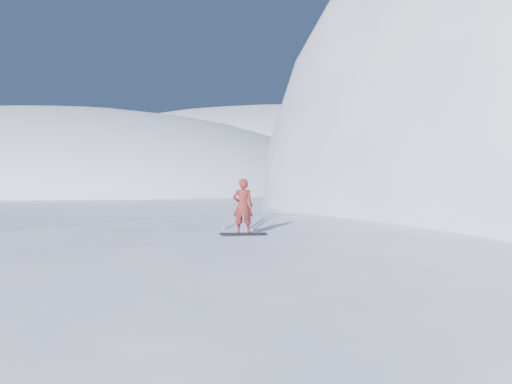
% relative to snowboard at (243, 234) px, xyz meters
% --- Properties ---
extents(ground, '(400.00, 400.00, 0.00)m').
position_rel_snowboard_xyz_m(ground, '(0.79, -0.90, -2.41)').
color(ground, white).
rests_on(ground, ground).
extents(near_ridge, '(36.00, 28.00, 4.80)m').
position_rel_snowboard_xyz_m(near_ridge, '(1.79, 2.10, -2.41)').
color(near_ridge, white).
rests_on(near_ridge, ground).
extents(far_ridge_a, '(120.00, 70.00, 28.00)m').
position_rel_snowboard_xyz_m(far_ridge_a, '(-69.21, 59.10, -2.41)').
color(far_ridge_a, white).
rests_on(far_ridge_a, ground).
extents(far_ridge_c, '(140.00, 90.00, 36.00)m').
position_rel_snowboard_xyz_m(far_ridge_c, '(-39.21, 109.10, -2.41)').
color(far_ridge_c, white).
rests_on(far_ridge_c, ground).
extents(wind_bumps, '(16.00, 14.40, 1.00)m').
position_rel_snowboard_xyz_m(wind_bumps, '(0.24, 1.22, -2.41)').
color(wind_bumps, white).
rests_on(wind_bumps, ground).
extents(snowboard, '(1.29, 0.74, 0.02)m').
position_rel_snowboard_xyz_m(snowboard, '(0.00, 0.00, 0.00)').
color(snowboard, black).
rests_on(snowboard, near_ridge).
extents(snowboarder, '(0.65, 0.55, 1.51)m').
position_rel_snowboard_xyz_m(snowboarder, '(0.00, 0.00, 0.77)').
color(snowboarder, maroon).
rests_on(snowboarder, snowboard).
extents(board_tracks, '(1.59, 5.97, 0.04)m').
position_rel_snowboard_xyz_m(board_tracks, '(-0.91, 3.81, 0.01)').
color(board_tracks, silver).
rests_on(board_tracks, ground).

